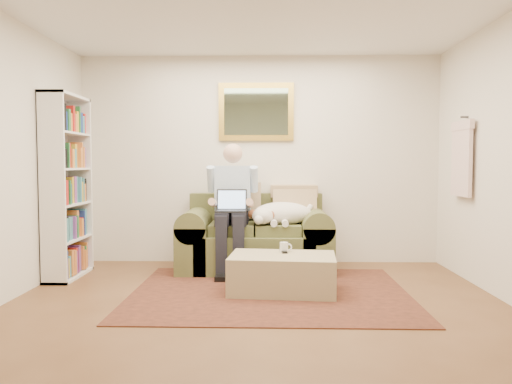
{
  "coord_description": "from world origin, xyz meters",
  "views": [
    {
      "loc": [
        0.09,
        -3.81,
        1.25
      ],
      "look_at": [
        -0.02,
        1.48,
        0.95
      ],
      "focal_mm": 35.0,
      "sensor_mm": 36.0,
      "label": 1
    }
  ],
  "objects_px": {
    "sleeping_dog": "(283,213)",
    "bookshelf": "(67,187)",
    "seated_man": "(232,208)",
    "ottoman": "(282,274)",
    "sofa": "(255,244)",
    "coffee_mug": "(284,247)",
    "laptop": "(231,206)"
  },
  "relations": [
    {
      "from": "sleeping_dog",
      "to": "coffee_mug",
      "type": "height_order",
      "value": "sleeping_dog"
    },
    {
      "from": "ottoman",
      "to": "bookshelf",
      "type": "height_order",
      "value": "bookshelf"
    },
    {
      "from": "laptop",
      "to": "bookshelf",
      "type": "relative_size",
      "value": 0.17
    },
    {
      "from": "sofa",
      "to": "coffee_mug",
      "type": "distance_m",
      "value": 0.95
    },
    {
      "from": "sleeping_dog",
      "to": "bookshelf",
      "type": "bearing_deg",
      "value": -172.09
    },
    {
      "from": "coffee_mug",
      "to": "laptop",
      "type": "bearing_deg",
      "value": 130.82
    },
    {
      "from": "sofa",
      "to": "bookshelf",
      "type": "distance_m",
      "value": 2.22
    },
    {
      "from": "seated_man",
      "to": "laptop",
      "type": "height_order",
      "value": "seated_man"
    },
    {
      "from": "bookshelf",
      "to": "seated_man",
      "type": "bearing_deg",
      "value": 8.16
    },
    {
      "from": "seated_man",
      "to": "bookshelf",
      "type": "distance_m",
      "value": 1.83
    },
    {
      "from": "ottoman",
      "to": "sofa",
      "type": "bearing_deg",
      "value": 105.47
    },
    {
      "from": "ottoman",
      "to": "coffee_mug",
      "type": "distance_m",
      "value": 0.28
    },
    {
      "from": "sofa",
      "to": "laptop",
      "type": "xyz_separation_m",
      "value": [
        -0.27,
        -0.23,
        0.47
      ]
    },
    {
      "from": "seated_man",
      "to": "sleeping_dog",
      "type": "relative_size",
      "value": 2.04
    },
    {
      "from": "bookshelf",
      "to": "sleeping_dog",
      "type": "bearing_deg",
      "value": 7.91
    },
    {
      "from": "sleeping_dog",
      "to": "coffee_mug",
      "type": "relative_size",
      "value": 7.27
    },
    {
      "from": "seated_man",
      "to": "coffee_mug",
      "type": "distance_m",
      "value": 0.98
    },
    {
      "from": "laptop",
      "to": "sleeping_dog",
      "type": "bearing_deg",
      "value": 13.64
    },
    {
      "from": "ottoman",
      "to": "bookshelf",
      "type": "distance_m",
      "value": 2.56
    },
    {
      "from": "sofa",
      "to": "coffee_mug",
      "type": "relative_size",
      "value": 17.67
    },
    {
      "from": "laptop",
      "to": "ottoman",
      "type": "bearing_deg",
      "value": -55.67
    },
    {
      "from": "sofa",
      "to": "sleeping_dog",
      "type": "relative_size",
      "value": 2.43
    },
    {
      "from": "sofa",
      "to": "seated_man",
      "type": "relative_size",
      "value": 1.19
    },
    {
      "from": "bookshelf",
      "to": "laptop",
      "type": "bearing_deg",
      "value": 6.01
    },
    {
      "from": "bookshelf",
      "to": "ottoman",
      "type": "bearing_deg",
      "value": -14.8
    },
    {
      "from": "seated_man",
      "to": "sleeping_dog",
      "type": "xyz_separation_m",
      "value": [
        0.58,
        0.07,
        -0.07
      ]
    },
    {
      "from": "laptop",
      "to": "bookshelf",
      "type": "xyz_separation_m",
      "value": [
        -1.8,
        -0.19,
        0.22
      ]
    },
    {
      "from": "sleeping_dog",
      "to": "bookshelf",
      "type": "height_order",
      "value": "bookshelf"
    },
    {
      "from": "laptop",
      "to": "sleeping_dog",
      "type": "height_order",
      "value": "laptop"
    },
    {
      "from": "coffee_mug",
      "to": "bookshelf",
      "type": "height_order",
      "value": "bookshelf"
    },
    {
      "from": "sofa",
      "to": "ottoman",
      "type": "relative_size",
      "value": 1.75
    },
    {
      "from": "seated_man",
      "to": "coffee_mug",
      "type": "relative_size",
      "value": 14.86
    }
  ]
}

